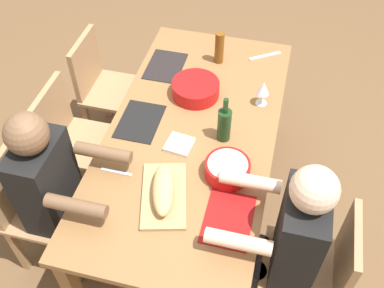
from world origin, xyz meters
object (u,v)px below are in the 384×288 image
(chair_far_center, at_px, (72,137))
(serving_bowl_greens, at_px, (196,88))
(chair_far_right, at_px, (103,85))
(diner_near_left, at_px, (289,237))
(cutting_board, at_px, (164,195))
(wine_bottle, at_px, (224,124))
(bread_loaf, at_px, (163,189))
(napkin_stack, at_px, (179,145))
(beer_bottle, at_px, (219,48))
(serving_bowl_pasta, at_px, (227,168))
(chair_near_left, at_px, (318,266))
(chair_far_left, at_px, (33,203))
(wine_glass, at_px, (263,89))
(dining_table, at_px, (192,140))
(diner_far_left, at_px, (55,187))

(chair_far_center, bearing_deg, serving_bowl_greens, -67.53)
(chair_far_right, bearing_deg, diner_near_left, -126.93)
(serving_bowl_greens, relative_size, cutting_board, 0.73)
(diner_near_left, relative_size, wine_bottle, 4.14)
(bread_loaf, relative_size, napkin_stack, 2.29)
(serving_bowl_greens, bearing_deg, beer_bottle, -11.10)
(serving_bowl_pasta, relative_size, cutting_board, 0.59)
(cutting_board, bearing_deg, serving_bowl_greens, 2.04)
(chair_near_left, distance_m, bread_loaf, 0.88)
(cutting_board, relative_size, wine_bottle, 1.38)
(bread_loaf, bearing_deg, serving_bowl_greens, 2.04)
(chair_far_left, xyz_separation_m, napkin_stack, (0.40, -0.75, 0.27))
(chair_far_center, distance_m, serving_bowl_pasta, 1.12)
(wine_bottle, height_order, wine_glass, wine_bottle)
(chair_far_right, distance_m, serving_bowl_pasta, 1.35)
(cutting_board, xyz_separation_m, napkin_stack, (0.35, 0.01, 0.00))
(cutting_board, bearing_deg, bread_loaf, 0.00)
(chair_near_left, distance_m, wine_bottle, 0.88)
(chair_far_left, height_order, chair_far_right, same)
(dining_table, height_order, serving_bowl_pasta, serving_bowl_pasta)
(diner_near_left, bearing_deg, beer_bottle, 26.47)
(chair_far_left, relative_size, serving_bowl_greens, 2.93)
(serving_bowl_greens, distance_m, napkin_stack, 0.44)
(chair_near_left, bearing_deg, wine_bottle, 49.54)
(serving_bowl_greens, height_order, bread_loaf, bread_loaf)
(chair_near_left, xyz_separation_m, chair_far_left, (0.00, 1.59, 0.00))
(diner_far_left, bearing_deg, beer_bottle, -27.73)
(serving_bowl_pasta, distance_m, napkin_stack, 0.32)
(serving_bowl_greens, bearing_deg, cutting_board, -177.96)
(cutting_board, distance_m, wine_glass, 0.89)
(diner_near_left, distance_m, bread_loaf, 0.65)
(cutting_board, distance_m, beer_bottle, 1.15)
(chair_near_left, xyz_separation_m, cutting_board, (0.05, 0.82, 0.27))
(serving_bowl_pasta, xyz_separation_m, cutting_board, (-0.22, 0.28, -0.04))
(chair_far_right, bearing_deg, bread_loaf, -142.55)
(diner_far_left, bearing_deg, serving_bowl_greens, -33.72)
(chair_far_right, height_order, cutting_board, chair_far_right)
(diner_near_left, xyz_separation_m, serving_bowl_pasta, (0.27, 0.36, 0.09))
(chair_far_left, distance_m, serving_bowl_greens, 1.16)
(serving_bowl_greens, distance_m, wine_bottle, 0.40)
(wine_bottle, relative_size, beer_bottle, 1.32)
(beer_bottle, bearing_deg, wine_bottle, -166.07)
(chair_far_left, xyz_separation_m, serving_bowl_pasta, (0.27, -1.05, 0.31))
(chair_far_center, xyz_separation_m, wine_glass, (0.32, -1.14, 0.37))
(serving_bowl_pasta, height_order, beer_bottle, beer_bottle)
(dining_table, relative_size, serving_bowl_pasta, 8.14)
(diner_near_left, relative_size, chair_far_left, 1.41)
(diner_near_left, xyz_separation_m, napkin_stack, (0.40, 0.65, 0.05))
(bread_loaf, bearing_deg, chair_near_left, -93.68)
(serving_bowl_greens, distance_m, bread_loaf, 0.78)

